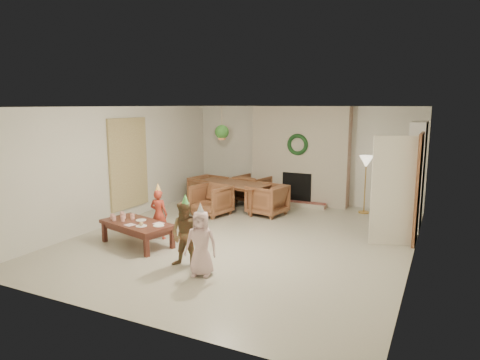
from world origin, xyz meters
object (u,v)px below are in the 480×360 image
Objects in this scene: child_plaid at (186,235)px; dining_chair_near at (211,200)px; dining_chair_left at (208,190)px; coffee_table_top at (137,224)px; child_red at (159,214)px; dining_chair_far at (252,189)px; dining_table at (233,195)px; child_pink at (201,243)px; dining_chair_right at (267,200)px.

dining_chair_near is at bearing 106.77° from child_plaid.
dining_chair_left is at bearing 135.00° from dining_chair_near.
dining_chair_left is 3.46m from coffee_table_top.
dining_chair_far is at bearing -102.89° from child_red.
dining_table is 1.94× the size of child_red.
dining_chair_left is 0.80× the size of child_pink.
dining_chair_left is 4.38m from child_plaid.
dining_table is 2.34× the size of dining_chair_left.
dining_chair_right is at bearing 141.34° from dining_chair_far.
dining_chair_right is at bearing -122.07° from child_red.
child_plaid is (0.93, -4.58, 0.17)m from dining_chair_far.
child_red reaches higher than dining_chair_left.
child_plaid is at bearing -55.43° from dining_chair_near.
child_red is (-1.18, -2.56, 0.12)m from dining_chair_right.
child_plaid is at bearing -142.69° from dining_chair_left.
dining_chair_near is at bearing 102.31° from child_pink.
child_pink is at bearing -7.05° from coffee_table_top.
dining_chair_far is at bearing -128.66° from dining_chair_right.
coffee_table_top is 1.40× the size of child_pink.
child_plaid is at bearing -6.03° from coffee_table_top.
child_red is 2.03m from child_pink.
child_red is at bearing -156.38° from dining_chair_left.
dining_chair_right is 0.80× the size of child_pink.
child_red reaches higher than dining_chair_near.
dining_chair_left is at bearing -85.45° from child_red.
child_pink reaches higher than dining_table.
dining_chair_far is 0.57× the size of coffee_table_top.
coffee_table_top is at bearing 68.19° from child_red.
dining_chair_near and dining_chair_far have the same top height.
child_red is (0.13, 0.49, 0.08)m from coffee_table_top.
dining_chair_right is 0.57× the size of coffee_table_top.
child_pink is at bearing 136.96° from child_red.
dining_chair_near is (-0.16, -0.80, 0.03)m from dining_table.
dining_chair_right is at bearing 82.06° from child_pink.
dining_chair_left and dining_chair_right have the same top height.
dining_chair_near is 0.57× the size of coffee_table_top.
coffee_table_top is at bearing 143.50° from child_pink.
child_plaid is at bearing 113.12° from dining_chair_far.
dining_chair_right is 0.75× the size of child_plaid.
child_plaid reaches higher than dining_chair_left.
dining_chair_far reaches higher than coffee_table_top.
dining_chair_far is 1.00× the size of dining_chair_left.
dining_chair_far is 3.59m from child_red.
dining_chair_right is (0.83, -1.01, 0.00)m from dining_chair_far.
dining_chair_far is at bearing -45.00° from dining_chair_left.
child_pink reaches higher than dining_chair_left.
dining_chair_near is 1.63m from dining_chair_far.
dining_chair_right is 3.78m from child_pink.
child_pink is (0.38, -0.18, -0.03)m from child_plaid.
child_pink is at bearing -139.46° from dining_chair_left.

